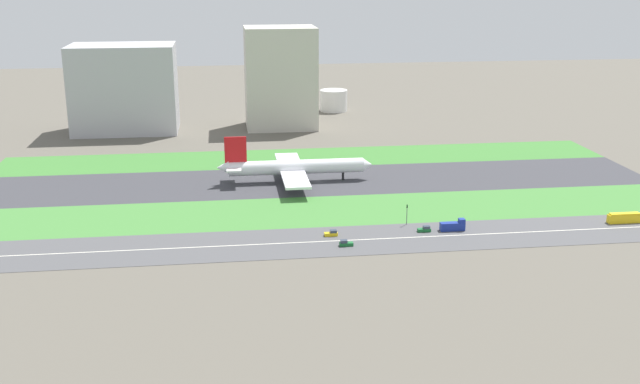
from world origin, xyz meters
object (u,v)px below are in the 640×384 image
Objects in this scene: traffic_light at (407,213)px; terminal_building at (125,88)px; airliner at (293,167)px; car_1 at (332,233)px; truck_0 at (453,226)px; fuel_tank_west at (291,99)px; car_2 at (346,243)px; car_0 at (425,229)px; bus_0 at (624,218)px; fuel_tank_centre at (334,100)px; hangar_building at (280,78)px.

terminal_building reaches higher than traffic_light.
car_1 is (6.45, -68.00, -5.31)m from airliner.
car_1 is at bearing 180.00° from truck_0.
car_1 is at bearing -92.05° from fuel_tank_west.
car_2 is 1.00× the size of car_1.
car_0 is (28.76, 10.00, 0.00)m from car_2.
bus_0 is at bearing -0.00° from car_0.
bus_0 is 0.69× the size of fuel_tank_centre.
terminal_building is (-89.45, 192.00, 22.43)m from car_2.
car_2 is at bearing -143.65° from traffic_light.
airliner is at bearing -54.97° from terminal_building.
hangar_building reaches higher than terminal_building.
car_0 is 0.23× the size of fuel_tank_west.
bus_0 is 246.23m from fuel_tank_west.
bus_0 is at bearing -0.00° from car_1.
traffic_light is (27.52, 7.99, 3.37)m from car_1.
airliner reaches higher than fuel_tank_west.
truck_0 is 229.55m from fuel_tank_west.
car_0 is (31.84, 0.00, 0.00)m from car_1.
fuel_tank_centre is at bearing 81.34° from car_1.
car_2 is 0.26× the size of fuel_tank_centre.
airliner is 3.86× the size of fuel_tank_centre.
terminal_building is 2.90× the size of fuel_tank_west.
terminal_building is (-79.93, 114.00, 17.12)m from airliner.
car_0 is 0.08× the size of hangar_building.
fuel_tank_centre reaches higher than car_2.
fuel_tank_centre is (26.44, 0.00, -1.20)m from fuel_tank_west.
fuel_tank_centre is (7.05, 219.01, 2.27)m from traffic_light.
terminal_building is at bearing -154.54° from fuel_tank_west.
hangar_building is (-43.65, 182.00, 25.93)m from truck_0.
airliner is at bearing 125.31° from truck_0.
fuel_tank_west is at bearing 95.96° from car_0.
car_0 is 0.52× the size of truck_0.
car_1 is at bearing -64.61° from terminal_building.
car_1 is 227.25m from fuel_tank_west.
bus_0 is (103.34, -0.00, 0.90)m from car_1.
truck_0 is 188.95m from hangar_building.
bus_0 is (109.79, -68.00, -4.41)m from airliner.
car_1 is 41.72m from truck_0.
car_0 is 218.18m from terminal_building.
airliner is at bearing -95.24° from fuel_tank_west.
fuel_tank_centre is at bearing 88.16° from traffic_light.
car_0 is 71.51m from bus_0.
bus_0 reaches higher than car_2.
car_0 is at bearing -160.83° from car_2.
terminal_building reaches higher than car_0.
car_1 is at bearing -84.58° from airliner.
hangar_building is (84.44, 0.00, 4.25)m from terminal_building.
terminal_building is 3.28× the size of fuel_tank_centre.
terminal_building is (-86.37, 182.00, 22.43)m from car_1.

